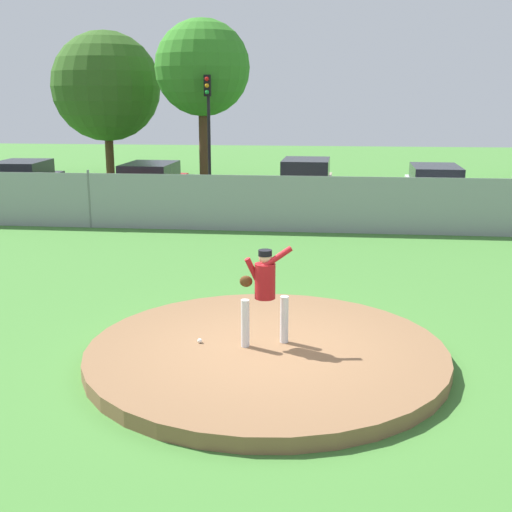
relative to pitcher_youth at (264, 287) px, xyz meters
name	(u,v)px	position (x,y,z in m)	size (l,w,h in m)	color
ground_plane	(289,265)	(0.04, 5.90, -1.16)	(80.00, 80.00, 0.00)	#427A33
asphalt_strip	(303,208)	(0.04, 14.40, -1.16)	(44.00, 7.00, 0.01)	#2B2B2D
pitchers_mound	(266,353)	(0.04, -0.10, -1.05)	(5.59, 5.59, 0.22)	brown
pitcher_youth	(264,287)	(0.00, 0.00, 0.00)	(0.82, 0.37, 1.58)	silver
baseball	(200,341)	(-1.01, -0.06, -0.90)	(0.07, 0.07, 0.07)	white
chainlink_fence	(298,204)	(0.04, 9.90, -0.31)	(32.54, 0.07, 1.81)	gray
parked_car_white	(434,190)	(4.71, 14.05, -0.37)	(1.96, 4.76, 1.64)	silver
parked_car_champagne	(306,184)	(0.11, 14.69, -0.33)	(1.98, 4.33, 1.77)	tan
parked_car_red	(150,186)	(-5.63, 13.99, -0.38)	(1.99, 4.52, 1.63)	#A81919
parked_car_charcoal	(23,184)	(-10.56, 13.96, -0.37)	(2.09, 4.20, 1.66)	#232328
traffic_cone_orange	(210,201)	(-3.35, 13.86, -0.90)	(0.40, 0.40, 0.55)	orange
traffic_light_near	(208,112)	(-4.27, 18.76, 2.19)	(0.28, 0.46, 4.92)	black
tree_broad_left	(106,87)	(-10.37, 23.50, 3.34)	(5.48, 5.48, 7.25)	#4C331E
tree_tall_centre	(203,68)	(-4.93, 21.11, 4.11)	(4.38, 4.38, 7.50)	#4C331E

